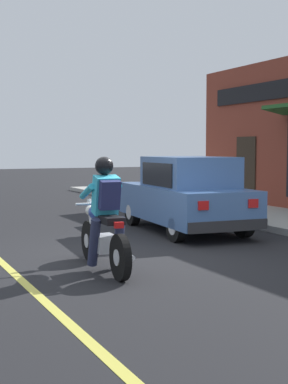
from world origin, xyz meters
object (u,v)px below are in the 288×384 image
at_px(motorcycle_with_rider, 104,223).
at_px(traffic_cone, 194,190).
at_px(car_hatchback, 185,195).
at_px(fire_hydrant, 232,193).

bearing_deg(motorcycle_with_rider, traffic_cone, 50.54).
xyz_separation_m(motorcycle_with_rider, traffic_cone, (6.07, 7.38, -0.25)).
relative_size(car_hatchback, fire_hydrant, 4.45).
relative_size(motorcycle_with_rider, car_hatchback, 0.52).
height_order(motorcycle_with_rider, car_hatchback, motorcycle_with_rider).
bearing_deg(fire_hydrant, motorcycle_with_rider, -140.08).
distance_m(car_hatchback, traffic_cone, 5.73).
xyz_separation_m(fire_hydrant, traffic_cone, (0.46, 2.68, -0.14)).
bearing_deg(traffic_cone, fire_hydrant, -99.75).
height_order(motorcycle_with_rider, fire_hydrant, motorcycle_with_rider).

